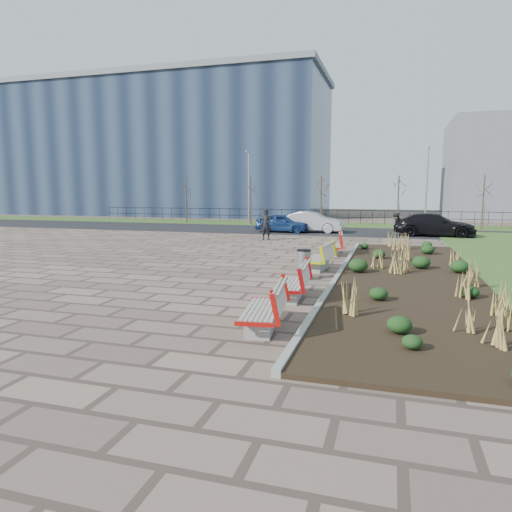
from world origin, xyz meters
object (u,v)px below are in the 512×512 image
(pedestrian, at_px, (266,225))
(car_black, at_px, (434,225))
(bench_b, at_px, (291,281))
(car_blue, at_px, (282,223))
(bench_d, at_px, (332,244))
(lamp_west, at_px, (249,189))
(bench_c, at_px, (318,257))
(bench_a, at_px, (262,307))
(litter_bin, at_px, (304,265))
(car_silver, at_px, (312,222))
(lamp_east, at_px, (427,189))

(pedestrian, height_order, car_black, pedestrian)
(bench_b, relative_size, car_blue, 0.56)
(bench_d, xyz_separation_m, lamp_west, (-9.00, 15.78, 2.54))
(bench_c, xyz_separation_m, car_black, (5.20, 14.32, 0.25))
(car_black, distance_m, lamp_west, 15.44)
(bench_d, height_order, car_blue, car_blue)
(bench_b, xyz_separation_m, car_blue, (-4.72, 18.95, 0.16))
(pedestrian, bearing_deg, lamp_west, 106.29)
(bench_a, bearing_deg, litter_bin, 84.14)
(litter_bin, distance_m, car_silver, 16.93)
(lamp_west, height_order, lamp_east, same)
(bench_d, relative_size, litter_bin, 2.12)
(bench_b, relative_size, lamp_west, 0.35)
(bench_b, bearing_deg, car_blue, 99.31)
(bench_c, relative_size, car_silver, 0.48)
(bench_d, bearing_deg, car_black, 56.28)
(bench_c, bearing_deg, bench_d, 94.99)
(bench_b, distance_m, pedestrian, 14.80)
(car_silver, xyz_separation_m, lamp_east, (7.77, 5.13, 2.30))
(bench_a, height_order, lamp_west, lamp_west)
(bench_a, height_order, car_black, car_black)
(car_silver, bearing_deg, litter_bin, -171.57)
(litter_bin, bearing_deg, car_blue, 105.77)
(bench_a, bearing_deg, car_blue, 94.62)
(bench_a, height_order, bench_b, same)
(bench_a, relative_size, bench_d, 1.00)
(bench_c, xyz_separation_m, pedestrian, (-4.56, 9.29, 0.41))
(bench_a, relative_size, litter_bin, 2.12)
(car_silver, bearing_deg, lamp_west, 50.16)
(bench_b, relative_size, car_black, 0.42)
(litter_bin, bearing_deg, bench_b, -86.54)
(bench_c, bearing_deg, lamp_west, 119.31)
(bench_d, bearing_deg, car_silver, 97.90)
(bench_a, relative_size, car_silver, 0.48)
(bench_d, distance_m, pedestrian, 6.90)
(bench_c, xyz_separation_m, car_silver, (-2.77, 14.78, 0.24))
(pedestrian, relative_size, car_blue, 0.49)
(bench_b, xyz_separation_m, pedestrian, (-4.56, 14.07, 0.41))
(bench_b, relative_size, litter_bin, 2.12)
(bench_a, xyz_separation_m, car_silver, (-2.77, 22.45, 0.24))
(lamp_west, bearing_deg, bench_a, -71.93)
(car_silver, bearing_deg, bench_d, -165.83)
(pedestrian, relative_size, lamp_west, 0.30)
(litter_bin, bearing_deg, bench_d, 88.38)
(car_silver, bearing_deg, bench_a, -173.36)
(bench_c, bearing_deg, car_silver, 105.59)
(lamp_west, bearing_deg, car_blue, -53.30)
(bench_d, distance_m, car_blue, 11.10)
(car_silver, bearing_deg, bench_b, -172.34)
(pedestrian, xyz_separation_m, car_black, (9.76, 5.02, -0.16))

